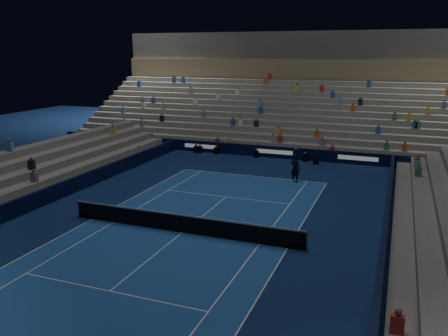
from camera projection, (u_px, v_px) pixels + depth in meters
ground at (182, 233)px, 23.62m from camera, size 90.00×90.00×0.00m
court_surface at (182, 233)px, 23.62m from camera, size 10.97×23.77×0.01m
sponsor_barrier_far at (275, 152)px, 40.27m from camera, size 44.00×0.25×1.00m
sponsor_barrier_east at (383, 252)px, 20.16m from camera, size 0.25×37.00×1.00m
sponsor_barrier_west at (31, 202)px, 26.84m from camera, size 0.25×37.00×1.00m
grandstand_main at (299, 107)px, 48.10m from camera, size 44.00×15.20×11.20m
tennis_net at (182, 223)px, 23.50m from camera, size 12.90×0.10×1.10m
tennis_player at (295, 168)px, 32.64m from camera, size 0.85×0.71×2.01m
broadcast_camera at (316, 160)px, 38.06m from camera, size 0.55×0.94×0.57m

